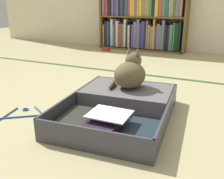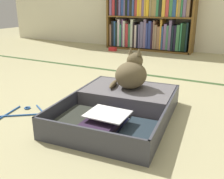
{
  "view_description": "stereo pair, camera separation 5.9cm",
  "coord_description": "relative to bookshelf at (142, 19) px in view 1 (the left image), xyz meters",
  "views": [
    {
      "loc": [
        0.66,
        -1.25,
        0.65
      ],
      "look_at": [
        0.08,
        -0.0,
        0.17
      ],
      "focal_mm": 40.28,
      "sensor_mm": 36.0,
      "label": 1
    },
    {
      "loc": [
        0.71,
        -1.23,
        0.65
      ],
      "look_at": [
        0.08,
        -0.0,
        0.17
      ],
      "focal_mm": 40.28,
      "sensor_mm": 36.0,
      "label": 2
    }
  ],
  "objects": [
    {
      "name": "black_cat",
      "position": [
        0.61,
        -2.04,
        -0.22
      ],
      "size": [
        0.25,
        0.23,
        0.26
      ],
      "color": "brown",
      "rests_on": "open_suitcase"
    },
    {
      "name": "open_suitcase",
      "position": [
        0.61,
        -2.2,
        -0.39
      ],
      "size": [
        0.65,
        0.84,
        0.13
      ],
      "color": "#393A44",
      "rests_on": "ground_plane"
    },
    {
      "name": "small_red_pouch",
      "position": [
        -0.42,
        -0.3,
        -0.42
      ],
      "size": [
        0.1,
        0.07,
        0.05
      ],
      "color": "red",
      "rests_on": "ground_plane"
    },
    {
      "name": "bookshelf",
      "position": [
        0.0,
        0.0,
        0.0
      ],
      "size": [
        1.25,
        0.24,
        0.93
      ],
      "color": "brown",
      "rests_on": "ground_plane"
    },
    {
      "name": "clothes_hanger",
      "position": [
        0.08,
        -2.47,
        -0.44
      ],
      "size": [
        0.33,
        0.28,
        0.01
      ],
      "color": "#23529C",
      "rests_on": "ground_plane"
    },
    {
      "name": "ground_plane",
      "position": [
        0.5,
        -2.26,
        -0.44
      ],
      "size": [
        10.0,
        10.0,
        0.0
      ],
      "primitive_type": "plane",
      "color": "tan"
    },
    {
      "name": "tatami_border",
      "position": [
        0.5,
        -1.29,
        -0.44
      ],
      "size": [
        4.8,
        0.05,
        0.0
      ],
      "color": "#324E26",
      "rests_on": "ground_plane"
    }
  ]
}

